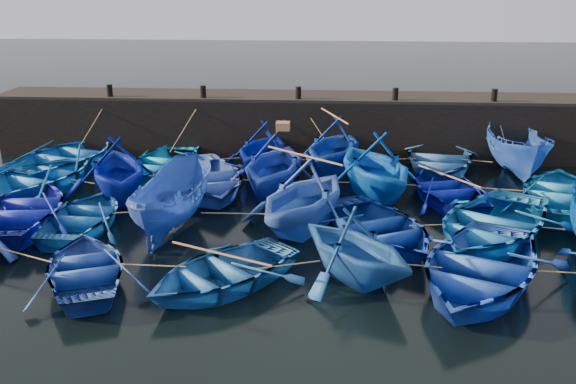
# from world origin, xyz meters

# --- Properties ---
(ground) EXTENTS (120.00, 120.00, 0.00)m
(ground) POSITION_xyz_m (0.00, 0.00, 0.00)
(ground) COLOR black
(ground) RESTS_ON ground
(quay_wall) EXTENTS (26.00, 2.50, 2.50)m
(quay_wall) POSITION_xyz_m (0.00, 10.50, 1.25)
(quay_wall) COLOR black
(quay_wall) RESTS_ON ground
(quay_top) EXTENTS (26.00, 2.50, 0.12)m
(quay_top) POSITION_xyz_m (0.00, 10.50, 2.56)
(quay_top) COLOR black
(quay_top) RESTS_ON quay_wall
(bollard_0) EXTENTS (0.24, 0.24, 0.50)m
(bollard_0) POSITION_xyz_m (-8.00, 9.60, 2.87)
(bollard_0) COLOR black
(bollard_0) RESTS_ON quay_top
(bollard_1) EXTENTS (0.24, 0.24, 0.50)m
(bollard_1) POSITION_xyz_m (-4.00, 9.60, 2.87)
(bollard_1) COLOR black
(bollard_1) RESTS_ON quay_top
(bollard_2) EXTENTS (0.24, 0.24, 0.50)m
(bollard_2) POSITION_xyz_m (0.00, 9.60, 2.87)
(bollard_2) COLOR black
(bollard_2) RESTS_ON quay_top
(bollard_3) EXTENTS (0.24, 0.24, 0.50)m
(bollard_3) POSITION_xyz_m (4.00, 9.60, 2.87)
(bollard_3) COLOR black
(bollard_3) RESTS_ON quay_top
(bollard_4) EXTENTS (0.24, 0.24, 0.50)m
(bollard_4) POSITION_xyz_m (8.00, 9.60, 2.87)
(bollard_4) COLOR black
(bollard_4) RESTS_ON quay_top
(boat_0) EXTENTS (5.76, 6.77, 1.19)m
(boat_0) POSITION_xyz_m (-9.21, 7.29, 0.60)
(boat_0) COLOR #0C50A4
(boat_0) RESTS_ON ground
(boat_1) EXTENTS (4.02, 5.15, 0.98)m
(boat_1) POSITION_xyz_m (-5.26, 7.18, 0.49)
(boat_1) COLOR blue
(boat_1) RESTS_ON ground
(boat_2) EXTENTS (4.20, 4.59, 2.05)m
(boat_2) POSITION_xyz_m (-1.35, 7.72, 1.02)
(boat_2) COLOR #001392
(boat_2) RESTS_ON ground
(boat_3) EXTENTS (4.93, 5.33, 2.31)m
(boat_3) POSITION_xyz_m (1.50, 7.63, 1.16)
(boat_3) COLOR #0B309E
(boat_3) RESTS_ON ground
(boat_4) EXTENTS (4.59, 5.94, 1.14)m
(boat_4) POSITION_xyz_m (5.70, 8.11, 0.57)
(boat_4) COLOR navy
(boat_4) RESTS_ON ground
(boat_5) EXTENTS (2.03, 5.24, 2.02)m
(boat_5) POSITION_xyz_m (8.64, 7.77, 1.01)
(boat_5) COLOR blue
(boat_5) RESTS_ON ground
(boat_6) EXTENTS (5.84, 6.58, 1.13)m
(boat_6) POSITION_xyz_m (-9.19, 4.64, 0.56)
(boat_6) COLOR blue
(boat_6) RESTS_ON ground
(boat_7) EXTENTS (5.23, 5.58, 2.35)m
(boat_7) POSITION_xyz_m (-6.01, 4.10, 1.18)
(boat_7) COLOR #051790
(boat_7) RESTS_ON ground
(boat_8) EXTENTS (5.60, 6.50, 1.13)m
(boat_8) POSITION_xyz_m (-3.12, 4.96, 0.57)
(boat_8) COLOR #2F4EAF
(boat_8) RESTS_ON ground
(boat_9) EXTENTS (4.65, 5.17, 2.41)m
(boat_9) POSITION_xyz_m (-0.59, 4.85, 1.21)
(boat_9) COLOR #162FA2
(boat_9) RESTS_ON ground
(boat_10) EXTENTS (5.52, 5.90, 2.50)m
(boat_10) POSITION_xyz_m (2.97, 4.82, 1.25)
(boat_10) COLOR blue
(boat_10) RESTS_ON ground
(boat_11) EXTENTS (4.18, 5.07, 0.92)m
(boat_11) POSITION_xyz_m (5.47, 4.57, 0.46)
(boat_11) COLOR #061497
(boat_11) RESTS_ON ground
(boat_12) EXTENTS (5.02, 5.98, 1.06)m
(boat_12) POSITION_xyz_m (9.20, 4.24, 0.53)
(boat_12) COLOR blue
(boat_12) RESTS_ON ground
(boat_13) EXTENTS (4.26, 5.51, 1.06)m
(boat_13) POSITION_xyz_m (-8.21, 1.46, 0.53)
(boat_13) COLOR #101AA0
(boat_13) RESTS_ON ground
(boat_14) EXTENTS (3.26, 4.42, 0.89)m
(boat_14) POSITION_xyz_m (-6.23, 1.26, 0.44)
(boat_14) COLOR #124F98
(boat_14) RESTS_ON ground
(boat_15) EXTENTS (2.38, 5.02, 1.87)m
(boat_15) POSITION_xyz_m (-3.49, 1.47, 0.94)
(boat_15) COLOR navy
(boat_15) RESTS_ON ground
(boat_16) EXTENTS (5.55, 5.84, 2.41)m
(boat_16) POSITION_xyz_m (0.58, 1.52, 1.20)
(boat_16) COLOR blue
(boat_16) RESTS_ON ground
(boat_17) EXTENTS (5.34, 5.93, 1.01)m
(boat_17) POSITION_xyz_m (2.84, 0.82, 0.51)
(boat_17) COLOR navy
(boat_17) RESTS_ON ground
(boat_18) EXTENTS (6.57, 7.09, 1.20)m
(boat_18) POSITION_xyz_m (6.15, 1.06, 0.60)
(boat_18) COLOR #115DAC
(boat_18) RESTS_ON ground
(boat_21) EXTENTS (4.31, 4.97, 0.86)m
(boat_21) POSITION_xyz_m (-4.83, -2.32, 0.43)
(boat_21) COLOR navy
(boat_21) RESTS_ON ground
(boat_22) EXTENTS (5.28, 5.36, 0.91)m
(boat_22) POSITION_xyz_m (-1.32, -2.36, 0.46)
(boat_22) COLOR #195391
(boat_22) RESTS_ON ground
(boat_23) EXTENTS (4.96, 4.99, 1.99)m
(boat_23) POSITION_xyz_m (2.06, -1.78, 1.00)
(boat_23) COLOR #154B94
(boat_23) RESTS_ON ground
(boat_24) EXTENTS (6.06, 6.87, 1.18)m
(boat_24) POSITION_xyz_m (5.15, -1.97, 0.59)
(boat_24) COLOR #163FB6
(boat_24) RESTS_ON ground
(wooden_crate) EXTENTS (0.48, 0.44, 0.28)m
(wooden_crate) POSITION_xyz_m (-0.29, 4.85, 2.55)
(wooden_crate) COLOR #8B5F3D
(wooden_crate) RESTS_ON boat_9
(mooring_ropes) EXTENTS (17.90, 11.90, 2.10)m
(mooring_ropes) POSITION_xyz_m (-0.11, 4.90, 0.88)
(mooring_ropes) COLOR tan
(mooring_ropes) RESTS_ON ground
(loose_oars) EXTENTS (9.05, 12.06, 1.56)m
(loose_oars) POSITION_xyz_m (1.56, 2.84, 1.67)
(loose_oars) COLOR #99724C
(loose_oars) RESTS_ON ground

